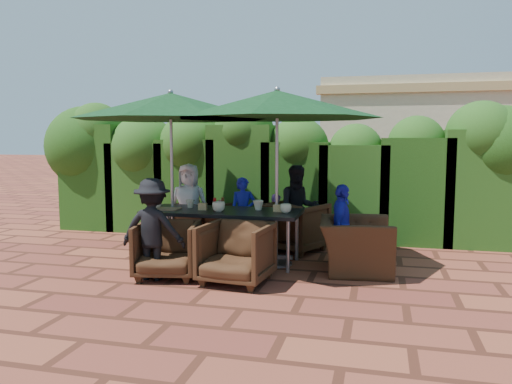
% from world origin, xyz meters
% --- Properties ---
extents(ground, '(80.00, 80.00, 0.00)m').
position_xyz_m(ground, '(0.00, 0.00, 0.00)').
color(ground, brown).
rests_on(ground, ground).
extents(dining_table, '(2.21, 0.90, 0.75)m').
position_xyz_m(dining_table, '(-0.23, 0.19, 0.67)').
color(dining_table, black).
rests_on(dining_table, ground).
extents(umbrella_left, '(2.79, 2.79, 2.46)m').
position_xyz_m(umbrella_left, '(-1.02, 0.23, 2.21)').
color(umbrella_left, gray).
rests_on(umbrella_left, ground).
extents(umbrella_right, '(2.82, 2.82, 2.46)m').
position_xyz_m(umbrella_right, '(0.54, 0.22, 2.21)').
color(umbrella_right, gray).
rests_on(umbrella_right, ground).
extents(chair_far_left, '(0.96, 0.93, 0.78)m').
position_xyz_m(chair_far_left, '(-0.96, 1.25, 0.39)').
color(chair_far_left, black).
rests_on(chair_far_left, ground).
extents(chair_far_mid, '(0.91, 0.88, 0.77)m').
position_xyz_m(chair_far_mid, '(-0.35, 1.03, 0.39)').
color(chair_far_mid, black).
rests_on(chair_far_mid, ground).
extents(chair_far_right, '(1.08, 1.05, 0.86)m').
position_xyz_m(chair_far_right, '(0.65, 1.12, 0.43)').
color(chair_far_right, black).
rests_on(chair_far_right, ground).
extents(chair_near_left, '(0.89, 0.85, 0.78)m').
position_xyz_m(chair_near_left, '(-0.68, -0.74, 0.39)').
color(chair_near_left, black).
rests_on(chair_near_left, ground).
extents(chair_near_right, '(0.87, 0.82, 0.82)m').
position_xyz_m(chair_near_right, '(0.24, -0.77, 0.41)').
color(chair_near_right, black).
rests_on(chair_near_right, ground).
extents(chair_end_right, '(0.79, 1.13, 0.93)m').
position_xyz_m(chair_end_right, '(1.63, 0.16, 0.47)').
color(chair_end_right, black).
rests_on(chair_end_right, ground).
extents(adult_far_left, '(0.70, 0.46, 1.35)m').
position_xyz_m(adult_far_left, '(-1.10, 1.09, 0.68)').
color(adult_far_left, silver).
rests_on(adult_far_left, ground).
extents(adult_far_mid, '(0.49, 0.43, 1.14)m').
position_xyz_m(adult_far_mid, '(-0.21, 1.19, 0.57)').
color(adult_far_mid, '#2224B9').
rests_on(adult_far_mid, ground).
extents(adult_far_right, '(0.74, 0.60, 1.35)m').
position_xyz_m(adult_far_right, '(0.70, 1.16, 0.67)').
color(adult_far_right, black).
rests_on(adult_far_right, ground).
extents(adult_near_left, '(0.83, 0.41, 1.27)m').
position_xyz_m(adult_near_left, '(-0.81, -0.85, 0.64)').
color(adult_near_left, black).
rests_on(adult_near_left, ground).
extents(adult_end_right, '(0.36, 0.68, 1.15)m').
position_xyz_m(adult_end_right, '(1.43, 0.28, 0.57)').
color(adult_end_right, '#2224B9').
rests_on(adult_end_right, ground).
extents(child_left, '(0.33, 0.31, 0.76)m').
position_xyz_m(child_left, '(-0.62, 1.23, 0.38)').
color(child_left, '#D14977').
rests_on(child_left, ground).
extents(child_right, '(0.38, 0.35, 0.87)m').
position_xyz_m(child_right, '(0.31, 1.32, 0.44)').
color(child_right, '#9654B7').
rests_on(child_right, ground).
extents(pedestrian_a, '(1.71, 1.51, 1.81)m').
position_xyz_m(pedestrian_a, '(1.71, 4.17, 0.91)').
color(pedestrian_a, '#2D9027').
rests_on(pedestrian_a, ground).
extents(pedestrian_b, '(1.05, 0.84, 1.90)m').
position_xyz_m(pedestrian_b, '(2.65, 4.51, 0.95)').
color(pedestrian_b, '#D14977').
rests_on(pedestrian_b, ground).
extents(pedestrian_c, '(1.33, 0.87, 1.92)m').
position_xyz_m(pedestrian_c, '(3.65, 4.35, 0.96)').
color(pedestrian_c, gray).
rests_on(pedestrian_c, ground).
extents(cup_a, '(0.17, 0.17, 0.14)m').
position_xyz_m(cup_a, '(-1.21, 0.07, 0.82)').
color(cup_a, beige).
rests_on(cup_a, dining_table).
extents(cup_b, '(0.13, 0.13, 0.12)m').
position_xyz_m(cup_b, '(-0.76, 0.29, 0.81)').
color(cup_b, beige).
rests_on(cup_b, dining_table).
extents(cup_c, '(0.18, 0.18, 0.14)m').
position_xyz_m(cup_c, '(-0.23, 0.01, 0.82)').
color(cup_c, beige).
rests_on(cup_c, dining_table).
extents(cup_d, '(0.15, 0.15, 0.14)m').
position_xyz_m(cup_d, '(0.26, 0.31, 0.82)').
color(cup_d, beige).
rests_on(cup_d, dining_table).
extents(cup_e, '(0.16, 0.16, 0.12)m').
position_xyz_m(cup_e, '(0.69, 0.13, 0.81)').
color(cup_e, beige).
rests_on(cup_e, dining_table).
extents(ketchup_bottle, '(0.04, 0.04, 0.17)m').
position_xyz_m(ketchup_bottle, '(-0.35, 0.19, 0.83)').
color(ketchup_bottle, '#B20C0A').
rests_on(ketchup_bottle, dining_table).
extents(sauce_bottle, '(0.04, 0.04, 0.17)m').
position_xyz_m(sauce_bottle, '(-0.26, 0.28, 0.83)').
color(sauce_bottle, '#4C230C').
rests_on(sauce_bottle, dining_table).
extents(serving_tray, '(0.35, 0.25, 0.02)m').
position_xyz_m(serving_tray, '(-1.02, 0.05, 0.76)').
color(serving_tray, '#8C6444').
rests_on(serving_tray, dining_table).
extents(number_block_left, '(0.12, 0.06, 0.10)m').
position_xyz_m(number_block_left, '(-0.51, 0.12, 0.80)').
color(number_block_left, tan).
rests_on(number_block_left, dining_table).
extents(number_block_right, '(0.12, 0.06, 0.10)m').
position_xyz_m(number_block_right, '(0.56, 0.20, 0.80)').
color(number_block_right, tan).
rests_on(number_block_right, dining_table).
extents(hedge_wall, '(9.10, 1.60, 2.46)m').
position_xyz_m(hedge_wall, '(-0.28, 2.32, 1.31)').
color(hedge_wall, '#1C3A10').
rests_on(hedge_wall, ground).
extents(building, '(6.20, 3.08, 3.20)m').
position_xyz_m(building, '(3.50, 6.99, 1.61)').
color(building, beige).
rests_on(building, ground).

